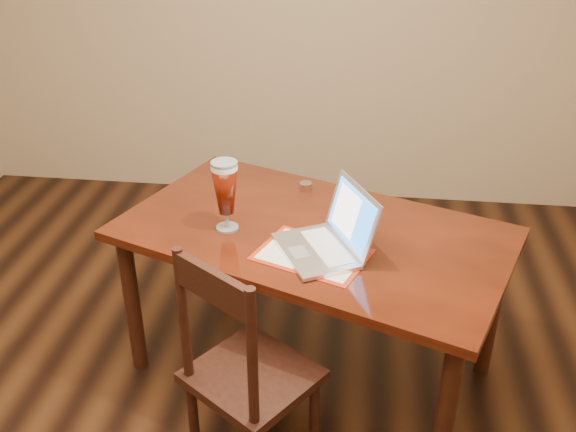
# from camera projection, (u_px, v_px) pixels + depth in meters

# --- Properties ---
(room_shell) EXTENTS (4.51, 5.01, 2.71)m
(room_shell) POSITION_uv_depth(u_px,v_px,m) (175.00, 18.00, 1.77)
(room_shell) COLOR tan
(room_shell) RESTS_ON ground
(dining_table) EXTENTS (1.85, 1.45, 1.08)m
(dining_table) POSITION_uv_depth(u_px,v_px,m) (310.00, 246.00, 2.77)
(dining_table) COLOR #4E180A
(dining_table) RESTS_ON ground
(dining_chair) EXTENTS (0.58, 0.58, 1.01)m
(dining_chair) POSITION_uv_depth(u_px,v_px,m) (245.00, 374.00, 2.38)
(dining_chair) COLOR black
(dining_chair) RESTS_ON ground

